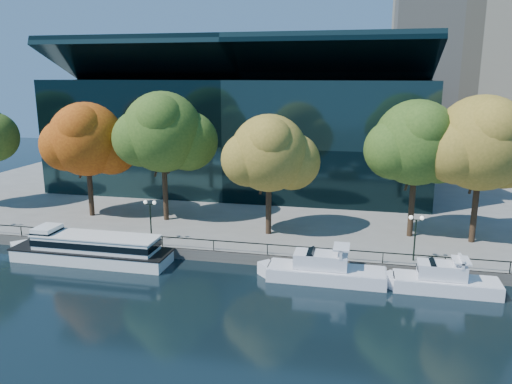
% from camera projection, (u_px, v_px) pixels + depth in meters
% --- Properties ---
extents(ground, '(160.00, 160.00, 0.00)m').
position_uv_depth(ground, '(203.00, 274.00, 42.71)').
color(ground, black).
rests_on(ground, ground).
extents(promenade, '(90.00, 67.08, 1.00)m').
position_uv_depth(promenade, '(277.00, 182.00, 77.18)').
color(promenade, slate).
rests_on(promenade, ground).
extents(railing, '(88.20, 0.08, 0.99)m').
position_uv_depth(railing, '(214.00, 241.00, 45.36)').
color(railing, black).
rests_on(railing, promenade).
extents(convention_building, '(50.00, 24.57, 21.43)m').
position_uv_depth(convention_building, '(244.00, 133.00, 71.81)').
color(convention_building, black).
rests_on(convention_building, ground).
extents(tour_boat, '(16.13, 3.60, 3.06)m').
position_uv_depth(tour_boat, '(87.00, 248.00, 45.39)').
color(tour_boat, white).
rests_on(tour_boat, ground).
extents(cruiser_near, '(10.73, 2.76, 3.11)m').
position_uv_depth(cruiser_near, '(321.00, 269.00, 41.21)').
color(cruiser_near, white).
rests_on(cruiser_near, ground).
extents(cruiser_far, '(9.05, 2.51, 2.95)m').
position_uv_depth(cruiser_far, '(441.00, 280.00, 39.17)').
color(cruiser_far, white).
rests_on(cruiser_far, ground).
extents(tree_1, '(10.17, 8.34, 12.79)m').
position_uv_depth(tree_1, '(88.00, 141.00, 54.88)').
color(tree_1, black).
rests_on(tree_1, promenade).
extents(tree_2, '(10.75, 8.82, 14.01)m').
position_uv_depth(tree_2, '(164.00, 134.00, 52.98)').
color(tree_2, black).
rests_on(tree_2, promenade).
extents(tree_3, '(9.49, 7.78, 12.00)m').
position_uv_depth(tree_3, '(270.00, 155.00, 48.49)').
color(tree_3, black).
rests_on(tree_3, promenade).
extents(tree_4, '(10.25, 8.41, 13.43)m').
position_uv_depth(tree_4, '(418.00, 145.00, 47.50)').
color(tree_4, black).
rests_on(tree_4, promenade).
extents(tree_5, '(11.02, 9.03, 13.95)m').
position_uv_depth(tree_5, '(484.00, 145.00, 45.67)').
color(tree_5, black).
rests_on(tree_5, promenade).
extents(lamp_1, '(1.26, 0.36, 4.03)m').
position_uv_depth(lamp_1, '(150.00, 211.00, 47.46)').
color(lamp_1, black).
rests_on(lamp_1, promenade).
extents(lamp_2, '(1.26, 0.36, 4.03)m').
position_uv_depth(lamp_2, '(416.00, 227.00, 42.41)').
color(lamp_2, black).
rests_on(lamp_2, promenade).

